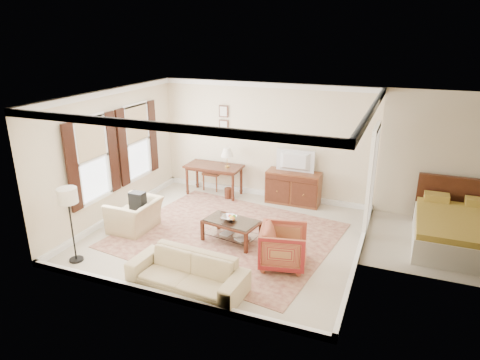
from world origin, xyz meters
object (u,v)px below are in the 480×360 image
Objects in this scene: tv at (295,155)px; sideboard at (293,188)px; coffee_table at (231,225)px; club_armchair at (135,210)px; sofa at (187,267)px; striped_armchair at (284,245)px; writing_desk at (214,169)px.

sideboard is at bearing -90.00° from tv.
coffee_table is (-0.63, -2.42, -0.90)m from tv.
club_armchair reaches higher than sideboard.
coffee_table is 0.60× the size of sofa.
sideboard is at bearing -0.11° from striped_armchair.
tv is 0.88× the size of club_armchair.
tv reaches higher than club_armchair.
sofa is at bearing -98.74° from sideboard.
sideboard reaches higher than coffee_table.
writing_desk is at bearing 4.36° from tv.
club_armchair is (-3.39, 0.27, 0.03)m from striped_armchair.
club_armchair reaches higher than striped_armchair.
club_armchair is (-0.70, -2.52, -0.23)m from writing_desk.
sofa is (-1.27, -1.29, -0.03)m from striped_armchair.
tv reaches higher than striped_armchair.
sideboard reaches higher than sofa.
club_armchair is (-2.14, -0.26, 0.09)m from coffee_table.
tv is at bearing 4.36° from writing_desk.
tv is 0.75× the size of coffee_table.
sideboard is 3.03m from striped_armchair.
coffee_table is at bearing 93.04° from sofa.
tv is (0.00, -0.02, 0.85)m from sideboard.
coffee_table is 1.36m from striped_armchair.
tv is (2.07, 0.16, 0.58)m from writing_desk.
writing_desk is 0.72× the size of sofa.
striped_armchair is 0.82× the size of club_armchair.
tv reaches higher than coffee_table.
writing_desk is 1.42× the size of club_armchair.
tv reaches higher than sideboard.
coffee_table is at bearing 75.46° from tv.
sideboard is 2.52m from coffee_table.
writing_desk is at bearing 165.67° from club_armchair.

